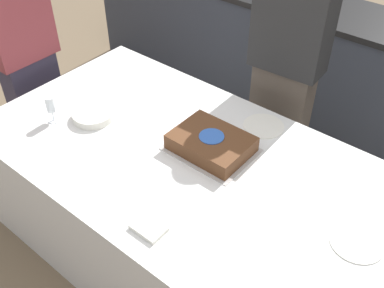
{
  "coord_description": "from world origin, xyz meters",
  "views": [
    {
      "loc": [
        1.06,
        -1.26,
        2.21
      ],
      "look_at": [
        0.03,
        0.0,
        0.84
      ],
      "focal_mm": 42.0,
      "sensor_mm": 36.0,
      "label": 1
    }
  ],
  "objects_px": {
    "person_seated_left": "(25,58)",
    "person_cutting_cake": "(285,73)",
    "cake": "(211,143)",
    "wine_glass": "(51,106)",
    "plate_stack": "(93,115)"
  },
  "relations": [
    {
      "from": "plate_stack",
      "to": "wine_glass",
      "type": "xyz_separation_m",
      "value": [
        -0.15,
        -0.15,
        0.08
      ]
    },
    {
      "from": "cake",
      "to": "person_cutting_cake",
      "type": "height_order",
      "value": "person_cutting_cake"
    },
    {
      "from": "person_cutting_cake",
      "to": "person_seated_left",
      "type": "xyz_separation_m",
      "value": [
        -1.37,
        -0.81,
        -0.04
      ]
    },
    {
      "from": "plate_stack",
      "to": "person_seated_left",
      "type": "bearing_deg",
      "value": 173.64
    },
    {
      "from": "cake",
      "to": "person_seated_left",
      "type": "relative_size",
      "value": 0.27
    },
    {
      "from": "wine_glass",
      "to": "person_seated_left",
      "type": "relative_size",
      "value": 0.1
    },
    {
      "from": "cake",
      "to": "person_cutting_cake",
      "type": "relative_size",
      "value": 0.25
    },
    {
      "from": "wine_glass",
      "to": "person_seated_left",
      "type": "bearing_deg",
      "value": 157.81
    },
    {
      "from": "person_cutting_cake",
      "to": "person_seated_left",
      "type": "relative_size",
      "value": 1.05
    },
    {
      "from": "wine_glass",
      "to": "person_seated_left",
      "type": "height_order",
      "value": "person_seated_left"
    },
    {
      "from": "cake",
      "to": "wine_glass",
      "type": "distance_m",
      "value": 0.88
    },
    {
      "from": "cake",
      "to": "person_seated_left",
      "type": "height_order",
      "value": "person_seated_left"
    },
    {
      "from": "person_seated_left",
      "to": "person_cutting_cake",
      "type": "bearing_deg",
      "value": -59.27
    },
    {
      "from": "cake",
      "to": "person_cutting_cake",
      "type": "xyz_separation_m",
      "value": [
        -0.0,
        0.7,
        0.08
      ]
    },
    {
      "from": "person_seated_left",
      "to": "plate_stack",
      "type": "bearing_deg",
      "value": -96.36
    }
  ]
}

